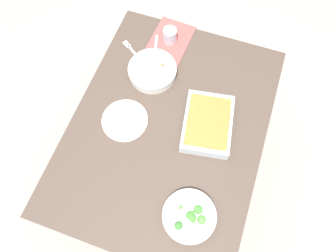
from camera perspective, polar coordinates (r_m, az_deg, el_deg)
The scene contains 10 objects.
ground_plane at distance 2.18m, azimuth 0.00°, elevation -7.82°, with size 6.00×6.00×0.00m, color #9E9389.
dining_table at distance 1.56m, azimuth 0.00°, elevation -1.32°, with size 1.20×0.90×0.74m.
placemat at distance 1.74m, azimuth 0.33°, elevation 15.26°, with size 0.28×0.20×0.00m, color #B24C47.
stew_bowl at distance 1.59m, azimuth -2.85°, elevation 10.04°, with size 0.25×0.25×0.06m.
broccoli_bowl at distance 1.34m, azimuth 3.92°, elevation -16.10°, with size 0.22×0.22×0.07m.
baking_dish at distance 1.46m, azimuth 7.22°, elevation 0.45°, with size 0.33×0.27×0.06m.
drink_cup at distance 1.71m, azimuth 0.33°, elevation 16.03°, with size 0.07×0.07×0.08m.
side_plate at distance 1.50m, azimuth -7.86°, elevation 1.02°, with size 0.22×0.22×0.01m, color silver.
spoon_by_stew at distance 1.69m, azimuth -2.38°, elevation 13.30°, with size 0.17×0.06×0.01m.
fork_on_table at distance 1.71m, azimuth -6.54°, elevation 13.50°, with size 0.11×0.16×0.01m.
Camera 1 is at (0.56, 0.19, 2.10)m, focal length 33.45 mm.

